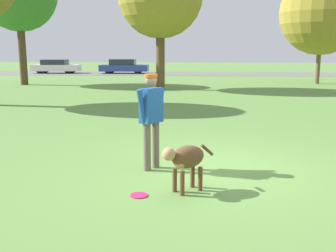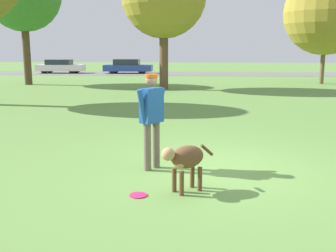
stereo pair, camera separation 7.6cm
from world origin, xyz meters
name	(u,v)px [view 2 (the right image)]	position (x,y,z in m)	size (l,w,h in m)	color
ground_plane	(213,169)	(0.00, 0.00, 0.00)	(120.00, 120.00, 0.00)	#608C42
far_road_strip	(202,74)	(0.00, 28.65, 0.01)	(120.00, 6.00, 0.01)	slate
person	(152,113)	(-1.10, -0.05, 1.01)	(0.48, 0.60, 1.71)	#665B4C
dog	(185,159)	(-0.47, -1.17, 0.52)	(0.81, 0.69, 0.73)	brown
frisbee	(138,195)	(-1.15, -1.39, 0.01)	(0.26, 0.26, 0.02)	#E52366
tree_far_right	(326,13)	(7.43, 18.68, 4.33)	(5.11, 5.11, 6.88)	brown
parked_car_white	(60,66)	(-12.91, 28.54, 0.62)	(4.30, 1.92, 1.24)	white
parked_car_blue	(128,66)	(-6.70, 28.73, 0.63)	(4.36, 1.90, 1.28)	#284293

